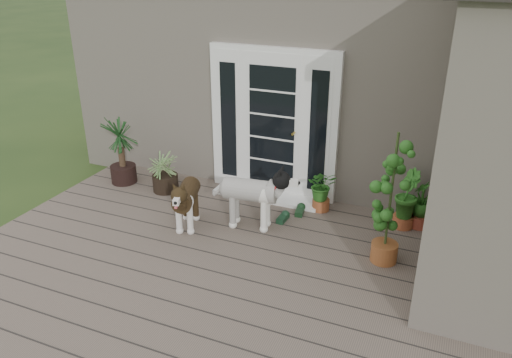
% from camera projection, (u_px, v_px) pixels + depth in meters
% --- Properties ---
extents(deck, '(6.20, 4.60, 0.12)m').
position_uv_depth(deck, '(218.00, 277.00, 5.68)').
color(deck, '#6B5B4C').
rests_on(deck, ground).
extents(house_main, '(7.40, 4.00, 3.10)m').
position_uv_depth(house_main, '(327.00, 71.00, 8.64)').
color(house_main, '#665E54').
rests_on(house_main, ground).
extents(door_unit, '(1.90, 0.14, 2.15)m').
position_uv_depth(door_unit, '(273.00, 124.00, 7.13)').
color(door_unit, white).
rests_on(door_unit, deck).
extents(door_step, '(1.60, 0.40, 0.05)m').
position_uv_depth(door_step, '(267.00, 196.00, 7.40)').
color(door_step, white).
rests_on(door_step, deck).
extents(brindle_dog, '(0.57, 0.87, 0.67)m').
position_uv_depth(brindle_dog, '(187.00, 203.00, 6.48)').
color(brindle_dog, '#3B2915').
rests_on(brindle_dog, deck).
extents(white_dog, '(0.96, 0.52, 0.77)m').
position_uv_depth(white_dog, '(250.00, 200.00, 6.46)').
color(white_dog, silver).
rests_on(white_dog, deck).
extents(spider_plant, '(0.74, 0.74, 0.68)m').
position_uv_depth(spider_plant, '(165.00, 170.00, 7.48)').
color(spider_plant, '#97A968').
rests_on(spider_plant, deck).
extents(yucca, '(0.99, 0.99, 1.08)m').
position_uv_depth(yucca, '(121.00, 150.00, 7.68)').
color(yucca, black).
rests_on(yucca, deck).
extents(herb_a, '(0.52, 0.52, 0.51)m').
position_uv_depth(herb_a, '(321.00, 193.00, 6.94)').
color(herb_a, '#255017').
rests_on(herb_a, deck).
extents(herb_b, '(0.44, 0.44, 0.58)m').
position_uv_depth(herb_b, '(405.00, 207.00, 6.49)').
color(herb_b, '#1C6321').
rests_on(herb_b, deck).
extents(herb_c, '(0.32, 0.32, 0.49)m').
position_uv_depth(herb_c, '(421.00, 209.00, 6.53)').
color(herb_c, '#1A5B1F').
rests_on(herb_c, deck).
extents(sapling, '(0.57, 0.57, 1.64)m').
position_uv_depth(sapling, '(391.00, 198.00, 5.54)').
color(sapling, '#1C4F16').
rests_on(sapling, deck).
extents(clog_left, '(0.18, 0.32, 0.09)m').
position_uv_depth(clog_left, '(300.00, 210.00, 6.93)').
color(clog_left, black).
rests_on(clog_left, deck).
extents(clog_right, '(0.15, 0.30, 0.09)m').
position_uv_depth(clog_right, '(283.00, 218.00, 6.74)').
color(clog_right, '#14321E').
rests_on(clog_right, deck).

